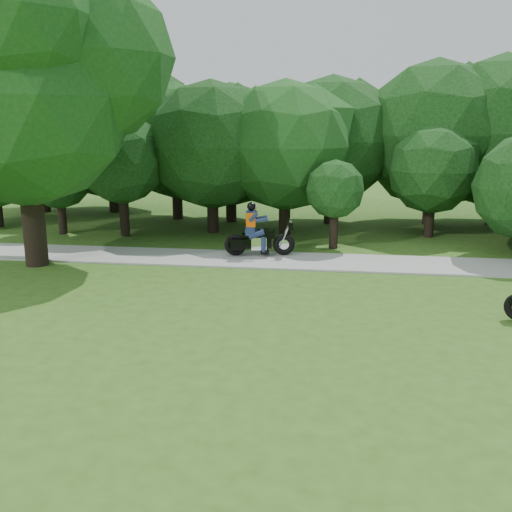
{
  "coord_description": "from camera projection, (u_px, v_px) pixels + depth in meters",
  "views": [
    {
      "loc": [
        -1.4,
        -9.55,
        4.4
      ],
      "look_at": [
        -3.17,
        3.16,
        1.32
      ],
      "focal_mm": 40.0,
      "sensor_mm": 36.0,
      "label": 1
    }
  ],
  "objects": [
    {
      "name": "walkway",
      "position": [
        378.0,
        264.0,
        17.73
      ],
      "size": [
        60.0,
        2.2,
        0.06
      ],
      "primitive_type": "cube",
      "color": "#969691",
      "rests_on": "ground"
    },
    {
      "name": "ground",
      "position": [
        410.0,
        376.0,
        10.03
      ],
      "size": [
        100.0,
        100.0,
        0.0
      ],
      "primitive_type": "plane",
      "color": "#345518",
      "rests_on": "ground"
    },
    {
      "name": "touring_motorcycle",
      "position": [
        255.0,
        236.0,
        18.54
      ],
      "size": [
        2.31,
        0.96,
        1.76
      ],
      "rotation": [
        0.0,
        0.0,
        0.18
      ],
      "color": "black",
      "rests_on": "walkway"
    },
    {
      "name": "big_tree_west",
      "position": [
        25.0,
        72.0,
        16.7
      ],
      "size": [
        8.64,
        6.56,
        9.96
      ],
      "color": "black",
      "rests_on": "ground"
    },
    {
      "name": "tree_line",
      "position": [
        375.0,
        140.0,
        23.49
      ],
      "size": [
        39.91,
        12.42,
        7.54
      ],
      "color": "black",
      "rests_on": "ground"
    }
  ]
}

